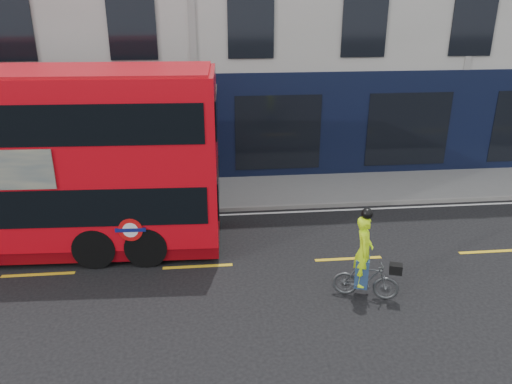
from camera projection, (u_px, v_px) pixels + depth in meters
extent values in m
plane|color=black|center=(197.00, 299.00, 11.55)|extent=(120.00, 120.00, 0.00)
cube|color=slate|center=(199.00, 194.00, 17.54)|extent=(60.00, 3.00, 0.12)
cube|color=slate|center=(198.00, 210.00, 16.15)|extent=(60.00, 0.12, 0.13)
cube|color=black|center=(197.00, 129.00, 18.20)|extent=(50.00, 0.08, 4.00)
cube|color=silver|center=(198.00, 216.00, 15.89)|extent=(58.00, 0.10, 0.01)
cube|color=#6A0409|center=(2.00, 237.00, 13.82)|extent=(12.11, 3.16, 0.33)
cube|color=black|center=(219.00, 186.00, 13.66)|extent=(0.14, 2.46, 0.98)
cube|color=black|center=(216.00, 111.00, 12.89)|extent=(0.14, 2.46, 0.98)
cylinder|color=red|center=(130.00, 230.00, 12.46)|extent=(0.61, 0.04, 0.61)
cylinder|color=white|center=(130.00, 230.00, 12.45)|extent=(0.39, 0.04, 0.39)
cube|color=#0C1459|center=(130.00, 230.00, 12.45)|extent=(0.76, 0.05, 0.10)
cylinder|color=black|center=(153.00, 226.00, 13.97)|extent=(1.20, 2.82, 1.09)
cylinder|color=black|center=(105.00, 227.00, 13.90)|extent=(1.20, 2.82, 1.09)
imported|color=#45484A|center=(366.00, 280.00, 11.47)|extent=(1.57, 0.91, 0.91)
imported|color=#B8E911|center=(364.00, 251.00, 11.22)|extent=(0.58, 0.71, 1.68)
cube|color=black|center=(396.00, 269.00, 11.19)|extent=(0.34, 0.30, 0.22)
cube|color=navy|center=(362.00, 272.00, 11.42)|extent=(0.41, 0.46, 0.70)
sphere|color=black|center=(367.00, 214.00, 10.88)|extent=(0.26, 0.26, 0.26)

